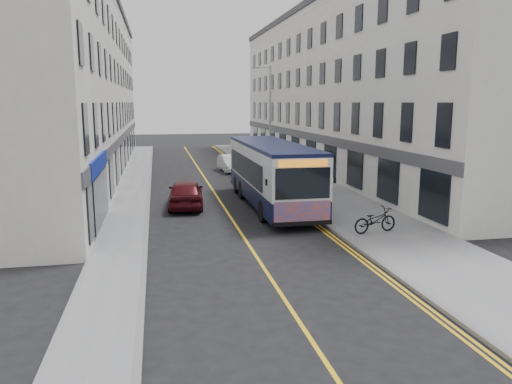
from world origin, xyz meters
name	(u,v)px	position (x,y,z in m)	size (l,w,h in m)	color
ground	(245,239)	(0.00, 0.00, 0.00)	(140.00, 140.00, 0.00)	black
pavement_east	(306,186)	(6.25, 12.00, 0.06)	(4.50, 64.00, 0.12)	gray
pavement_west	(133,191)	(-5.00, 12.00, 0.06)	(2.00, 64.00, 0.12)	gray
kerb_east	(273,187)	(4.00, 12.00, 0.07)	(0.18, 64.00, 0.13)	slate
kerb_west	(149,191)	(-4.00, 12.00, 0.07)	(0.18, 64.00, 0.13)	slate
road_centre_line	(212,190)	(0.00, 12.00, 0.00)	(0.12, 64.00, 0.01)	yellow
road_dbl_yellow_inner	(266,188)	(3.55, 12.00, 0.00)	(0.10, 64.00, 0.01)	yellow
road_dbl_yellow_outer	(269,188)	(3.75, 12.00, 0.00)	(0.10, 64.00, 0.01)	yellow
terrace_east	(336,91)	(11.50, 21.00, 6.50)	(6.00, 46.00, 13.00)	white
terrace_west	(80,90)	(-9.00, 21.00, 6.50)	(6.00, 46.00, 13.00)	white
streetlamp	(269,120)	(4.17, 14.00, 4.38)	(1.32, 0.18, 8.00)	gray
city_bus	(271,172)	(2.56, 6.25, 1.87)	(2.74, 11.76, 3.42)	black
bicycle	(375,220)	(5.50, -0.51, 0.65)	(0.71, 2.04, 1.07)	black
pedestrian_near	(306,171)	(6.34, 12.15, 1.06)	(0.68, 0.45, 1.87)	brown
pedestrian_far	(297,163)	(7.06, 16.89, 0.99)	(0.84, 0.66, 1.73)	black
car_white	(230,163)	(2.39, 20.26, 0.68)	(1.45, 4.15, 1.37)	silver
car_maroon	(186,193)	(-2.00, 6.81, 0.77)	(1.81, 4.51, 1.54)	#470B12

